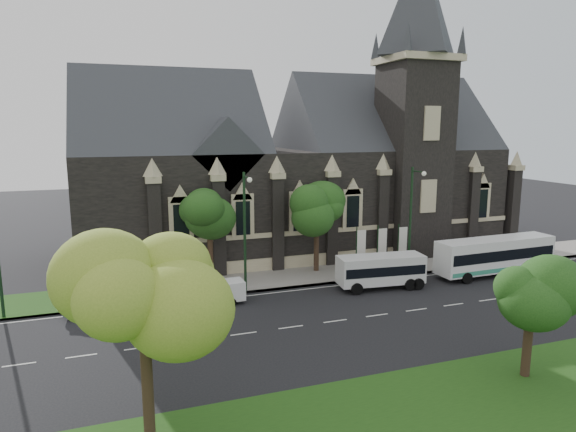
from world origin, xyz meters
name	(u,v)px	position (x,y,z in m)	size (l,w,h in m)	color
ground	(335,321)	(0.00, 0.00, 0.00)	(160.00, 160.00, 0.00)	black
sidewalk	(287,278)	(0.00, 9.50, 0.07)	(80.00, 5.00, 0.15)	gray
museum	(305,168)	(5.12, 18.78, 8.17)	(40.00, 17.70, 29.90)	black
tree_park_near	(148,283)	(-11.77, -8.77, 6.42)	(4.42, 4.42, 8.56)	black
tree_park_east	(533,285)	(6.18, -9.32, 4.62)	(3.40, 3.40, 6.28)	black
tree_walk_right	(318,204)	(3.21, 10.71, 5.82)	(4.08, 4.08, 7.80)	black
tree_walk_left	(211,211)	(-5.80, 10.70, 5.73)	(3.91, 3.91, 7.64)	black
street_lamp_near	(412,215)	(10.00, 7.09, 5.11)	(0.36, 1.88, 9.00)	black
street_lamp_mid	(245,226)	(-4.00, 7.09, 5.11)	(0.36, 1.88, 9.00)	black
banner_flag_left	(360,246)	(6.29, 9.00, 2.38)	(0.90, 0.10, 4.00)	black
banner_flag_center	(381,244)	(8.29, 9.00, 2.38)	(0.90, 0.10, 4.00)	black
banner_flag_right	(401,242)	(10.29, 9.00, 2.38)	(0.90, 0.10, 4.00)	black
tour_coach	(495,255)	(16.71, 4.85, 1.71)	(10.75, 2.78, 3.12)	white
shuttle_bus	(381,269)	(6.03, 4.90, 1.49)	(6.79, 2.92, 2.55)	silver
box_trailer	(229,290)	(-5.64, 5.54, 0.90)	(2.99, 1.76, 1.58)	silver
sedan	(103,302)	(-13.98, 6.20, 0.78)	(1.65, 4.74, 1.56)	#7C94B4
car_far_red	(175,297)	(-9.29, 6.20, 0.62)	(1.47, 3.64, 1.24)	maroon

